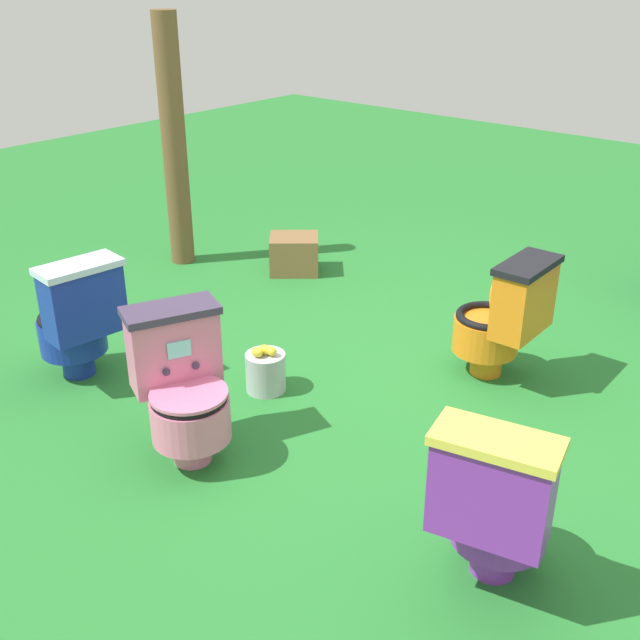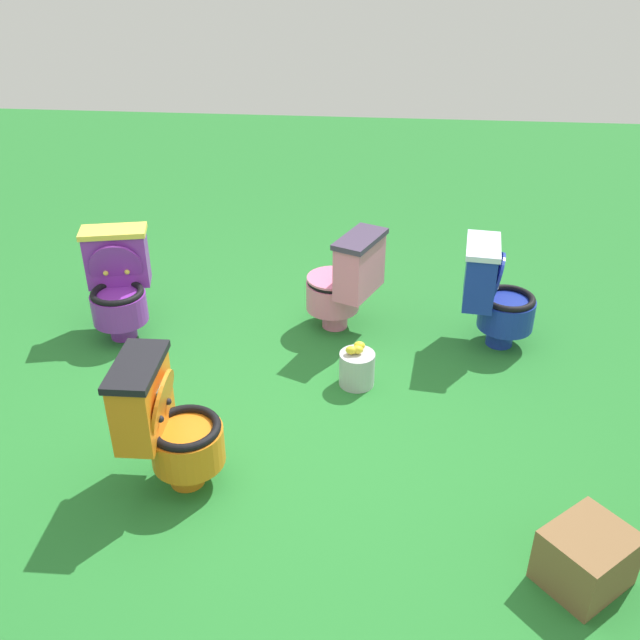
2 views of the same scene
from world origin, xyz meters
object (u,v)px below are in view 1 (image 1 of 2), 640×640
Objects in this scene: toilet_pink at (183,385)px; small_crate at (294,254)px; wooden_post at (174,144)px; lemon_bucket at (266,371)px; toilet_orange at (503,317)px; toilet_blue at (77,318)px; toilet_purple at (496,503)px.

small_crate is at bearing -126.64° from toilet_pink.
wooden_post reaches higher than lemon_bucket.
toilet_orange reaches higher than small_crate.
toilet_orange is at bearing 178.07° from toilet_pink.
wooden_post reaches higher than toilet_pink.
lemon_bucket is (1.06, -1.40, -0.02)m from small_crate.
toilet_blue is at bearing -71.93° from toilet_pink.
toilet_blue and toilet_orange have the same top height.
toilet_purple is 1.74m from lemon_bucket.
toilet_purple is 1.63m from toilet_orange.
lemon_bucket is at bearing -145.90° from toilet_pink.
small_crate is at bearing 132.09° from toilet_purple.
toilet_blue is 2.63× the size of lemon_bucket.
small_crate is (-0.19, 1.97, -0.23)m from toilet_blue.
toilet_orange is at bearing -0.88° from wooden_post.
toilet_purple reaches higher than small_crate.
toilet_blue is 1.00m from toilet_pink.
toilet_blue reaches higher than small_crate.
small_crate is at bearing 26.18° from wooden_post.
toilet_pink is at bearing -39.80° from wooden_post.
toilet_orange is (0.77, 1.63, 0.00)m from toilet_pink.
toilet_blue is at bearing -146.70° from lemon_bucket.
wooden_post reaches higher than toilet_blue.
toilet_pink reaches higher than small_crate.
lemon_bucket is at bearing -52.83° from small_crate.
toilet_purple reaches higher than lemon_bucket.
toilet_blue is 1.00× the size of toilet_orange.
toilet_orange reaches higher than lemon_bucket.
toilet_blue is 1.00× the size of toilet_pink.
toilet_pink is at bearing 153.23° from toilet_orange.
small_crate is 1.76m from lemon_bucket.
lemon_bucket is at bearing -28.08° from wooden_post.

